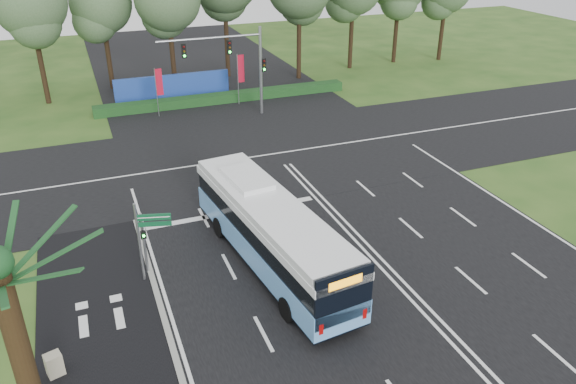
{
  "coord_description": "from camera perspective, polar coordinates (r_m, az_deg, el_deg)",
  "views": [
    {
      "loc": [
        -11.92,
        -21.42,
        15.02
      ],
      "look_at": [
        -2.85,
        2.0,
        2.33
      ],
      "focal_mm": 35.0,
      "sensor_mm": 36.0,
      "label": 1
    }
  ],
  "objects": [
    {
      "name": "bike_path",
      "position": [
        23.76,
        -18.19,
        -13.96
      ],
      "size": [
        5.0,
        18.0,
        0.06
      ],
      "primitive_type": "cube",
      "color": "black",
      "rests_on": "ground"
    },
    {
      "name": "pedestrian_signal",
      "position": [
        26.04,
        -14.41,
        -4.91
      ],
      "size": [
        0.25,
        0.4,
        3.12
      ],
      "rotation": [
        0.0,
        0.0,
        -0.03
      ],
      "color": "gray",
      "rests_on": "ground"
    },
    {
      "name": "kerb_strip",
      "position": [
        23.8,
        -12.34,
        -12.9
      ],
      "size": [
        0.25,
        18.0,
        0.12
      ],
      "primitive_type": "cube",
      "color": "gray",
      "rests_on": "ground"
    },
    {
      "name": "blue_hoarding",
      "position": [
        51.0,
        -11.63,
        10.41
      ],
      "size": [
        10.0,
        0.3,
        2.2
      ],
      "primitive_type": "cube",
      "color": "navy",
      "rests_on": "ground"
    },
    {
      "name": "ground",
      "position": [
        28.75,
        6.77,
        -4.91
      ],
      "size": [
        120.0,
        120.0,
        0.0
      ],
      "primitive_type": "plane",
      "color": "#274C19",
      "rests_on": "ground"
    },
    {
      "name": "street_sign",
      "position": [
        25.15,
        -14.22,
        -4.04
      ],
      "size": [
        1.49,
        0.47,
        3.92
      ],
      "rotation": [
        0.0,
        0.0,
        -0.26
      ],
      "color": "gray",
      "rests_on": "ground"
    },
    {
      "name": "banner_flag_left",
      "position": [
        46.28,
        -13.02,
        10.56
      ],
      "size": [
        0.58,
        0.12,
        3.97
      ],
      "rotation": [
        0.0,
        0.0,
        0.12
      ],
      "color": "gray",
      "rests_on": "ground"
    },
    {
      "name": "road_main",
      "position": [
        28.74,
        6.77,
        -4.88
      ],
      "size": [
        20.0,
        120.0,
        0.04
      ],
      "primitive_type": "cube",
      "color": "black",
      "rests_on": "ground"
    },
    {
      "name": "road_cross",
      "position": [
        38.52,
        -1.43,
        3.88
      ],
      "size": [
        120.0,
        14.0,
        0.05
      ],
      "primitive_type": "cube",
      "color": "black",
      "rests_on": "ground"
    },
    {
      "name": "traffic_light_gantry",
      "position": [
        44.85,
        -5.04,
        13.34
      ],
      "size": [
        8.41,
        0.28,
        7.0
      ],
      "color": "gray",
      "rests_on": "ground"
    },
    {
      "name": "banner_flag_mid",
      "position": [
        48.29,
        -4.88,
        12.08
      ],
      "size": [
        0.63,
        0.17,
        4.33
      ],
      "rotation": [
        0.0,
        0.0,
        0.2
      ],
      "color": "gray",
      "rests_on": "ground"
    },
    {
      "name": "palm_tree",
      "position": [
        16.13,
        -27.05,
        -8.66
      ],
      "size": [
        3.2,
        3.2,
        7.65
      ],
      "color": "#382614",
      "rests_on": "ground"
    },
    {
      "name": "city_bus",
      "position": [
        25.8,
        -1.75,
        -4.07
      ],
      "size": [
        4.0,
        12.57,
        3.55
      ],
      "rotation": [
        0.0,
        0.0,
        0.12
      ],
      "color": "#609EE0",
      "rests_on": "ground"
    },
    {
      "name": "hedge",
      "position": [
        49.65,
        -6.42,
        9.5
      ],
      "size": [
        22.0,
        1.2,
        0.8
      ],
      "primitive_type": "cube",
      "color": "#143716",
      "rests_on": "ground"
    },
    {
      "name": "utility_cabinet",
      "position": [
        22.55,
        -22.64,
        -15.93
      ],
      "size": [
        0.68,
        0.62,
        0.94
      ],
      "primitive_type": "cube",
      "rotation": [
        0.0,
        0.0,
        0.29
      ],
      "color": "#A59E85",
      "rests_on": "ground"
    }
  ]
}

